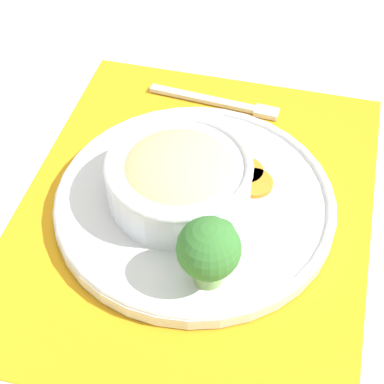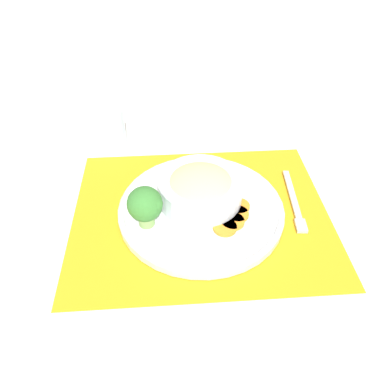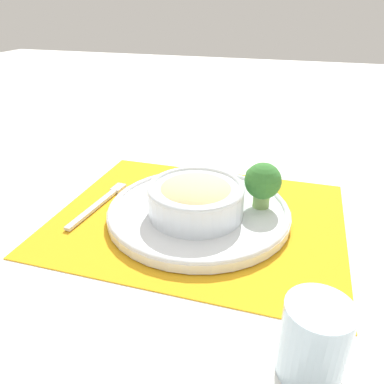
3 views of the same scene
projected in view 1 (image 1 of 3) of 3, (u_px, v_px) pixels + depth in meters
name	position (u px, v px, depth m)	size (l,w,h in m)	color
ground_plane	(195.00, 210.00, 0.75)	(4.00, 4.00, 0.00)	white
placemat	(195.00, 209.00, 0.75)	(0.51, 0.41, 0.00)	orange
plate	(195.00, 201.00, 0.74)	(0.33, 0.33, 0.02)	silver
bowl	(179.00, 176.00, 0.72)	(0.17, 0.17, 0.07)	silver
broccoli_floret	(209.00, 250.00, 0.63)	(0.07, 0.07, 0.08)	#84AD5B
carrot_slice_near	(254.00, 183.00, 0.75)	(0.05, 0.05, 0.01)	orange
carrot_slice_middle	(245.00, 171.00, 0.77)	(0.05, 0.05, 0.01)	orange
carrot_slice_far	(231.00, 162.00, 0.78)	(0.05, 0.05, 0.01)	orange
carrot_slice_extra	(215.00, 156.00, 0.78)	(0.05, 0.05, 0.01)	orange
fork	(227.00, 104.00, 0.88)	(0.03, 0.18, 0.01)	silver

